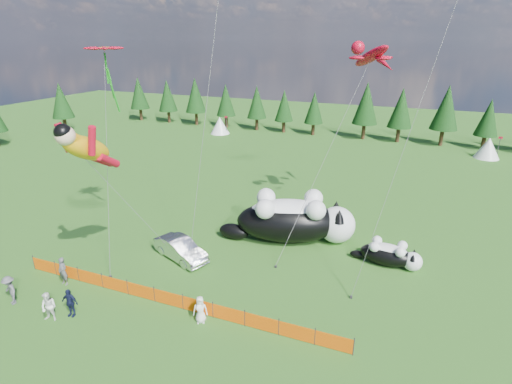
# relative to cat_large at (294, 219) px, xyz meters

# --- Properties ---
(ground) EXTENTS (160.00, 160.00, 0.00)m
(ground) POSITION_rel_cat_large_xyz_m (-4.60, -7.86, -1.86)
(ground) COLOR #0F390A
(ground) RESTS_ON ground
(safety_fence) EXTENTS (22.06, 0.06, 1.10)m
(safety_fence) POSITION_rel_cat_large_xyz_m (-4.60, -10.86, -1.36)
(safety_fence) COLOR #262626
(safety_fence) RESTS_ON ground
(tree_line) EXTENTS (90.00, 4.00, 8.00)m
(tree_line) POSITION_rel_cat_large_xyz_m (-4.60, 37.14, 2.14)
(tree_line) COLOR black
(tree_line) RESTS_ON ground
(festival_tents) EXTENTS (50.00, 3.20, 2.80)m
(festival_tents) POSITION_rel_cat_large_xyz_m (6.40, 32.14, -0.46)
(festival_tents) COLOR white
(festival_tents) RESTS_ON ground
(cat_large) EXTENTS (10.56, 6.17, 3.92)m
(cat_large) POSITION_rel_cat_large_xyz_m (0.00, 0.00, 0.00)
(cat_large) COLOR black
(cat_large) RESTS_ON ground
(cat_small) EXTENTS (4.99, 2.02, 1.80)m
(cat_small) POSITION_rel_cat_large_xyz_m (7.40, -1.09, -1.01)
(cat_small) COLOR black
(cat_small) RESTS_ON ground
(car) EXTENTS (4.96, 3.28, 1.54)m
(car) POSITION_rel_cat_large_xyz_m (-6.86, -5.80, -1.09)
(car) COLOR silver
(car) RESTS_ON ground
(spectator_a) EXTENTS (0.75, 0.53, 1.94)m
(spectator_a) POSITION_rel_cat_large_xyz_m (-12.22, -11.46, -0.89)
(spectator_a) COLOR #515155
(spectator_a) RESTS_ON ground
(spectator_b) EXTENTS (0.97, 0.70, 1.81)m
(spectator_b) POSITION_rel_cat_large_xyz_m (-10.12, -14.52, -0.96)
(spectator_b) COLOR white
(spectator_b) RESTS_ON ground
(spectator_c) EXTENTS (1.09, 0.63, 1.77)m
(spectator_c) POSITION_rel_cat_large_xyz_m (-9.35, -13.74, -0.98)
(spectator_c) COLOR #131835
(spectator_c) RESTS_ON ground
(spectator_d) EXTENTS (1.36, 1.01, 1.89)m
(spectator_d) POSITION_rel_cat_large_xyz_m (-13.56, -14.23, -0.92)
(spectator_d) COLOR #515155
(spectator_d) RESTS_ON ground
(spectator_e) EXTENTS (0.96, 0.83, 1.67)m
(spectator_e) POSITION_rel_cat_large_xyz_m (-2.07, -11.46, -1.03)
(spectator_e) COLOR white
(spectator_e) RESTS_ON ground
(superhero_kite) EXTENTS (5.04, 6.58, 11.62)m
(superhero_kite) POSITION_rel_cat_large_xyz_m (-10.27, -9.76, 7.12)
(superhero_kite) COLOR #D5970B
(superhero_kite) RESTS_ON ground
(gecko_kite) EXTENTS (7.24, 14.29, 17.74)m
(gecko_kite) POSITION_rel_cat_large_xyz_m (3.93, 6.17, 11.95)
(gecko_kite) COLOR red
(gecko_kite) RESTS_ON ground
(flower_kite) EXTENTS (4.24, 6.81, 15.47)m
(flower_kite) POSITION_rel_cat_large_xyz_m (-12.56, -4.62, 12.45)
(flower_kite) COLOR red
(flower_kite) RESTS_ON ground
(diamond_kite_a) EXTENTS (1.09, 5.60, 19.72)m
(diamond_kite_a) POSITION_rel_cat_large_xyz_m (-5.18, -1.79, 15.58)
(diamond_kite_a) COLOR #0C55B5
(diamond_kite_a) RESTS_ON ground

